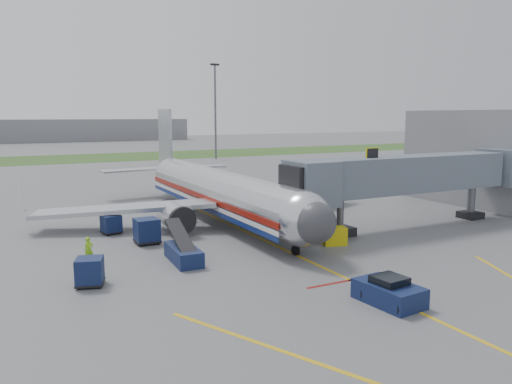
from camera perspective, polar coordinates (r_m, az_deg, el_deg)
name	(u,v)px	position (r m, az deg, el deg)	size (l,w,h in m)	color
ground	(312,262)	(32.95, 6.39, -8.00)	(400.00, 400.00, 0.00)	#565659
grass_strip	(86,158)	(117.86, -18.81, 3.69)	(300.00, 25.00, 0.01)	#2D4C1E
apron_markings	(391,299)	(27.46, 15.20, -11.73)	(21.52, 50.00, 0.01)	gold
airliner	(219,191)	(45.52, -4.29, 0.11)	(32.10, 35.67, 10.25)	silver
jet_bridge	(407,175)	(43.91, 16.86, 1.84)	(25.30, 4.00, 6.90)	slate
terminal	(492,157)	(60.01, 25.33, 3.65)	(10.00, 16.00, 10.00)	slate
light_mast_right	(215,109)	(109.78, -4.67, 9.42)	(2.00, 0.44, 20.40)	#595B60
distant_terminal	(20,131)	(196.36, -25.41, 6.33)	(120.00, 14.00, 8.00)	slate
pushback_tug	(389,292)	(26.69, 14.95, -10.98)	(2.36, 3.56, 1.41)	#0D1E3B
baggage_cart_a	(90,272)	(29.74, -18.47, -8.63)	(1.86, 1.86, 1.60)	#0D1E3B
baggage_cart_b	(111,224)	(41.92, -16.22, -3.57)	(1.65, 1.65, 1.51)	#0D1E3B
baggage_cart_c	(147,231)	(38.10, -12.37, -4.36)	(1.76, 1.76, 1.88)	#0D1E3B
belt_loader	(183,253)	(33.12, -8.31, -6.89)	(1.79, 4.92, 2.37)	#0D1E3B
ground_power_cart	(334,236)	(37.38, 8.95, -4.99)	(1.91, 1.55, 1.33)	#C6B60B
ramp_worker	(89,250)	(34.26, -18.57, -6.29)	(0.61, 0.40, 1.68)	#7EC617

